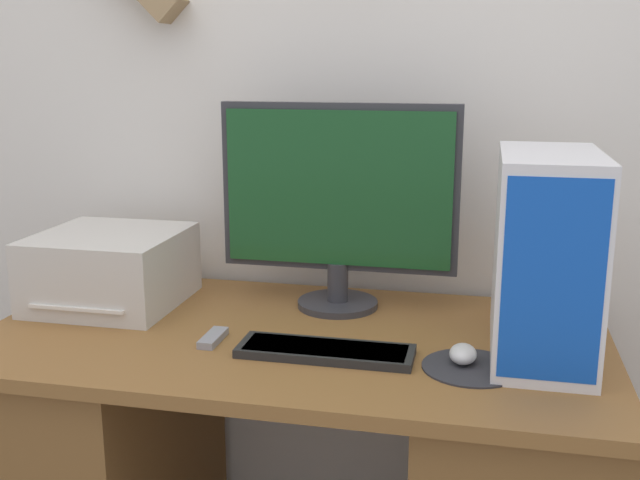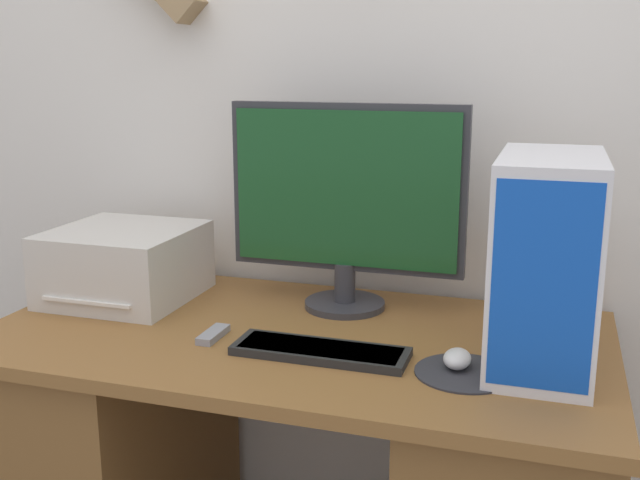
% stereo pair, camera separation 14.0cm
% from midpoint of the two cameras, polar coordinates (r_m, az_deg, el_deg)
% --- Properties ---
extents(wall_back, '(6.40, 0.13, 2.70)m').
position_cam_midpoint_polar(wall_back, '(1.99, -1.35, 14.55)').
color(wall_back, white).
rests_on(wall_back, ground_plane).
extents(desk, '(1.39, 0.73, 0.73)m').
position_cam_midpoint_polar(desk, '(1.85, -4.22, -17.32)').
color(desk, brown).
rests_on(desk, ground_plane).
extents(monitor, '(0.58, 0.20, 0.50)m').
position_cam_midpoint_polar(monitor, '(1.80, -0.81, 3.22)').
color(monitor, '#333338').
rests_on(monitor, desk).
extents(keyboard, '(0.37, 0.12, 0.02)m').
position_cam_midpoint_polar(keyboard, '(1.56, -2.17, -8.46)').
color(keyboard, black).
rests_on(keyboard, desk).
extents(mousepad, '(0.20, 0.20, 0.00)m').
position_cam_midpoint_polar(mousepad, '(1.52, 8.83, -9.62)').
color(mousepad, '#2D2D33').
rests_on(mousepad, desk).
extents(mouse, '(0.05, 0.08, 0.04)m').
position_cam_midpoint_polar(mouse, '(1.53, 8.25, -8.63)').
color(mouse, silver).
rests_on(mouse, mousepad).
extents(computer_tower, '(0.20, 0.40, 0.42)m').
position_cam_midpoint_polar(computer_tower, '(1.56, 14.36, -1.18)').
color(computer_tower, white).
rests_on(computer_tower, desk).
extents(printer, '(0.34, 0.35, 0.18)m').
position_cam_midpoint_polar(printer, '(1.96, -17.64, -2.11)').
color(printer, beige).
rests_on(printer, desk).
extents(remote_control, '(0.04, 0.11, 0.02)m').
position_cam_midpoint_polar(remote_control, '(1.66, -10.57, -7.38)').
color(remote_control, gray).
rests_on(remote_control, desk).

